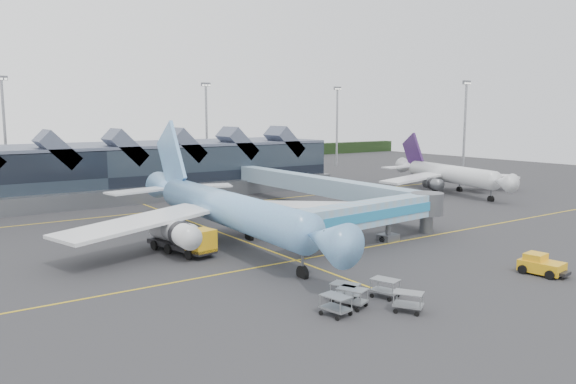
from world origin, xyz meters
TOP-DOWN VIEW (x-y plane):
  - ground at (0.00, 0.00)m, footprint 260.00×260.00m
  - taxi_stripes at (0.00, 10.00)m, footprint 120.00×60.00m
  - tree_line_far at (0.00, 110.00)m, footprint 260.00×4.00m
  - terminal at (-5.07, 47.35)m, footprint 90.00×22.25m
  - light_masts at (21.00, 62.80)m, footprint 132.40×42.56m
  - main_airliner at (-2.43, 3.13)m, footprint 38.93×44.75m
  - regional_jet at (53.23, 16.59)m, footprint 29.36×32.62m
  - jet_bridge at (13.13, -7.10)m, footprint 23.57×5.40m
  - fuel_truck at (-8.42, 2.13)m, footprint 4.44×10.21m
  - pushback_tug at (16.12, -25.17)m, footprint 3.18×4.54m
  - baggage_carts at (-3.63, -22.42)m, footprint 7.89×7.03m

SIDE VIEW (x-z plane):
  - ground at x=0.00m, z-range 0.00..0.00m
  - taxi_stripes at x=0.00m, z-range 0.00..0.01m
  - pushback_tug at x=16.12m, z-range -0.10..1.80m
  - baggage_carts at x=-3.63m, z-range 0.10..1.64m
  - fuel_truck at x=-8.42m, z-range 0.21..3.61m
  - tree_line_far at x=0.00m, z-range 0.00..4.00m
  - jet_bridge at x=13.13m, z-range 0.97..6.17m
  - regional_jet at x=53.23m, z-range -2.06..9.23m
  - main_airliner at x=-2.43m, z-range -2.96..11.42m
  - terminal at x=-5.07m, z-range -1.38..11.14m
  - light_masts at x=21.00m, z-range 1.26..23.71m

